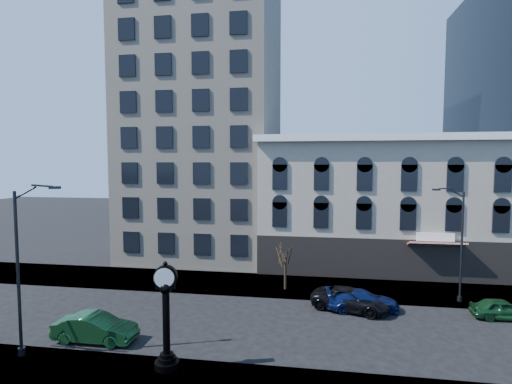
# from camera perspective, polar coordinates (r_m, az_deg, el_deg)

# --- Properties ---
(ground) EXTENTS (160.00, 160.00, 0.00)m
(ground) POSITION_cam_1_polar(r_m,az_deg,el_deg) (26.67, -5.90, -18.02)
(ground) COLOR black
(ground) RESTS_ON ground
(sidewalk_far) EXTENTS (160.00, 6.00, 0.12)m
(sidewalk_far) POSITION_cam_1_polar(r_m,az_deg,el_deg) (33.99, -2.32, -12.92)
(sidewalk_far) COLOR gray
(sidewalk_far) RESTS_ON ground
(cream_tower) EXTENTS (15.90, 15.40, 42.50)m
(cream_tower) POSITION_cam_1_polar(r_m,az_deg,el_deg) (45.45, -7.44, 15.94)
(cream_tower) COLOR beige
(cream_tower) RESTS_ON ground
(victorian_row) EXTENTS (22.60, 11.19, 12.50)m
(victorian_row) POSITION_cam_1_polar(r_m,az_deg,el_deg) (40.31, 16.96, -1.76)
(victorian_row) COLOR #A39986
(victorian_row) RESTS_ON ground
(street_clock) EXTENTS (1.19, 1.19, 5.27)m
(street_clock) POSITION_cam_1_polar(r_m,az_deg,el_deg) (20.69, -12.70, -17.41)
(street_clock) COLOR black
(street_clock) RESTS_ON sidewalk_near
(street_lamp_near) EXTENTS (2.25, 1.01, 9.04)m
(street_lamp_near) POSITION_cam_1_polar(r_m,az_deg,el_deg) (23.39, -29.57, -4.06)
(street_lamp_near) COLOR black
(street_lamp_near) RESTS_ON sidewalk_near
(street_lamp_far) EXTENTS (2.17, 0.46, 8.37)m
(street_lamp_far) POSITION_cam_1_polar(r_m,az_deg,el_deg) (31.59, 26.44, -2.84)
(street_lamp_far) COLOR black
(street_lamp_far) RESTS_ON sidewalk_far
(bare_tree_far) EXTENTS (2.43, 2.43, 4.17)m
(bare_tree_far) POSITION_cam_1_polar(r_m,az_deg,el_deg) (31.62, 4.22, -8.23)
(bare_tree_far) COLOR black
(bare_tree_far) RESTS_ON sidewalk_far
(car_near_b) EXTENTS (4.66, 1.63, 1.53)m
(car_near_b) POSITION_cam_1_polar(r_m,az_deg,el_deg) (25.46, -21.97, -17.57)
(car_near_b) COLOR #143F1E
(car_near_b) RESTS_ON ground
(car_far_a) EXTENTS (5.79, 3.91, 1.47)m
(car_far_a) POSITION_cam_1_polar(r_m,az_deg,el_deg) (28.99, 13.39, -14.70)
(car_far_a) COLOR black
(car_far_a) RESTS_ON ground
(car_far_b) EXTENTS (5.07, 2.49, 1.42)m
(car_far_b) POSITION_cam_1_polar(r_m,az_deg,el_deg) (29.09, 14.91, -14.72)
(car_far_b) COLOR #0C194C
(car_far_b) RESTS_ON ground
(car_far_c) EXTENTS (3.84, 1.64, 1.29)m
(car_far_c) POSITION_cam_1_polar(r_m,az_deg,el_deg) (31.20, 31.75, -14.03)
(car_far_c) COLOR #143F1E
(car_far_c) RESTS_ON ground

